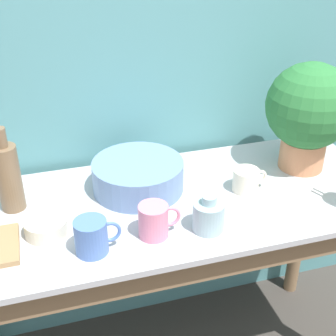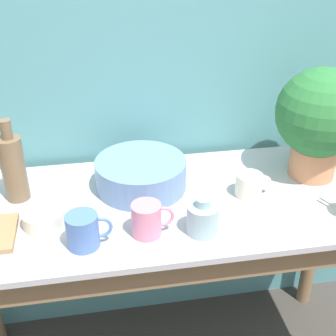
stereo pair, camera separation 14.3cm
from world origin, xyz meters
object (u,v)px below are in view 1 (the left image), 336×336
object	(u,v)px
potted_plant	(309,111)
bottle_short	(208,216)
bottle_tall	(8,176)
bowl_small_cream	(46,227)
mug_cream	(246,180)
bowl_wash_large	(138,176)
mug_pink	(154,221)
mug_blue	(92,236)

from	to	relation	value
potted_plant	bottle_short	bearing A→B (deg)	-150.79
bottle_tall	bottle_short	size ratio (longest dim) A/B	2.40
bottle_tall	bowl_small_cream	bearing A→B (deg)	-61.27
mug_cream	bottle_short	bearing A→B (deg)	-140.22
potted_plant	mug_cream	world-z (taller)	potted_plant
bowl_wash_large	mug_pink	world-z (taller)	same
mug_blue	mug_pink	world-z (taller)	same
bottle_tall	bottle_short	world-z (taller)	bottle_tall
mug_blue	bowl_wash_large	bearing A→B (deg)	55.18
potted_plant	bowl_small_cream	bearing A→B (deg)	-171.20
bottle_short	mug_blue	bearing A→B (deg)	-179.28
bottle_short	potted_plant	bearing A→B (deg)	29.21
bowl_wash_large	mug_cream	world-z (taller)	bowl_wash_large
bottle_short	mug_cream	size ratio (longest dim) A/B	0.96
bottle_short	mug_blue	size ratio (longest dim) A/B	0.89
potted_plant	mug_pink	distance (m)	0.67
bottle_short	bowl_small_cream	world-z (taller)	bottle_short
potted_plant	bowl_wash_large	bearing A→B (deg)	178.03
bottle_tall	mug_cream	world-z (taller)	bottle_tall
bottle_tall	mug_pink	world-z (taller)	bottle_tall
bottle_short	mug_blue	xyz separation A→B (m)	(-0.33, -0.00, 0.00)
bowl_wash_large	mug_pink	size ratio (longest dim) A/B	2.43
bottle_short	bowl_wash_large	bearing A→B (deg)	117.88
potted_plant	bowl_wash_large	world-z (taller)	potted_plant
mug_blue	bowl_small_cream	distance (m)	0.17
bowl_wash_large	bottle_tall	size ratio (longest dim) A/B	1.10
potted_plant	bowl_small_cream	distance (m)	0.93
bowl_wash_large	mug_blue	size ratio (longest dim) A/B	2.34
bowl_wash_large	bowl_small_cream	size ratio (longest dim) A/B	2.41
bowl_wash_large	bottle_short	bearing A→B (deg)	-62.12
bottle_tall	bowl_small_cream	xyz separation A→B (m)	(0.09, -0.16, -0.09)
bowl_wash_large	bowl_small_cream	xyz separation A→B (m)	(-0.31, -0.16, -0.03)
bottle_short	mug_pink	xyz separation A→B (m)	(-0.16, 0.02, 0.00)
bottle_tall	mug_pink	bearing A→B (deg)	-33.77
mug_pink	bowl_small_cream	size ratio (longest dim) A/B	0.99
bottle_tall	bowl_small_cream	world-z (taller)	bottle_tall
potted_plant	bottle_tall	world-z (taller)	potted_plant
bowl_wash_large	bottle_short	size ratio (longest dim) A/B	2.63
mug_cream	bowl_small_cream	size ratio (longest dim) A/B	0.95
potted_plant	mug_blue	xyz separation A→B (m)	(-0.78, -0.25, -0.17)
bottle_tall	mug_blue	size ratio (longest dim) A/B	2.13
mug_cream	mug_pink	distance (m)	0.38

